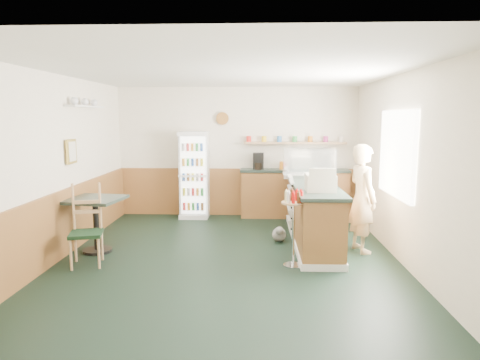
# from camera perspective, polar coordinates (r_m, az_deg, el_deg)

# --- Properties ---
(ground) EXTENTS (6.00, 6.00, 0.00)m
(ground) POSITION_cam_1_polar(r_m,az_deg,el_deg) (6.36, -1.70, -10.68)
(ground) COLOR black
(ground) RESTS_ON ground
(room_envelope) EXTENTS (5.04, 6.02, 2.72)m
(room_envelope) POSITION_cam_1_polar(r_m,az_deg,el_deg) (6.78, -3.24, 3.70)
(room_envelope) COLOR #EFE3CB
(room_envelope) RESTS_ON ground
(service_counter) EXTENTS (0.68, 3.01, 1.01)m
(service_counter) POSITION_cam_1_polar(r_m,az_deg,el_deg) (7.31, 9.53, -4.51)
(service_counter) COLOR #965E30
(service_counter) RESTS_ON ground
(back_counter) EXTENTS (2.24, 0.42, 1.69)m
(back_counter) POSITION_cam_1_polar(r_m,az_deg,el_deg) (8.96, 7.16, -1.52)
(back_counter) COLOR #965E30
(back_counter) RESTS_ON ground
(drinks_fridge) EXTENTS (0.59, 0.52, 1.79)m
(drinks_fridge) POSITION_cam_1_polar(r_m,az_deg,el_deg) (8.91, -6.11, 0.69)
(drinks_fridge) COLOR white
(drinks_fridge) RESTS_ON ground
(display_case) EXTENTS (0.91, 0.48, 0.52)m
(display_case) POSITION_cam_1_polar(r_m,az_deg,el_deg) (7.71, 9.18, 2.26)
(display_case) COLOR silver
(display_case) RESTS_ON service_counter
(cash_register) EXTENTS (0.42, 0.45, 0.24)m
(cash_register) POSITION_cam_1_polar(r_m,az_deg,el_deg) (6.34, 10.65, -0.33)
(cash_register) COLOR beige
(cash_register) RESTS_ON service_counter
(shopkeeper) EXTENTS (0.54, 0.65, 1.67)m
(shopkeeper) POSITION_cam_1_polar(r_m,az_deg,el_deg) (6.84, 16.00, -2.38)
(shopkeeper) COLOR tan
(shopkeeper) RESTS_ON ground
(condiment_stand) EXTENTS (0.34, 0.34, 1.07)m
(condiment_stand) POSITION_cam_1_polar(r_m,az_deg,el_deg) (5.98, 7.16, -4.71)
(condiment_stand) COLOR silver
(condiment_stand) RESTS_ON ground
(newspaper_rack) EXTENTS (0.09, 0.44, 0.88)m
(newspaper_rack) POSITION_cam_1_polar(r_m,az_deg,el_deg) (7.24, 6.76, -2.88)
(newspaper_rack) COLOR black
(newspaper_rack) RESTS_ON ground
(cafe_table) EXTENTS (0.88, 0.88, 0.85)m
(cafe_table) POSITION_cam_1_polar(r_m,az_deg,el_deg) (6.95, -18.68, -4.33)
(cafe_table) COLOR black
(cafe_table) RESTS_ON ground
(cafe_chair) EXTENTS (0.51, 0.52, 1.15)m
(cafe_chair) POSITION_cam_1_polar(r_m,az_deg,el_deg) (6.46, -19.60, -5.34)
(cafe_chair) COLOR black
(cafe_chair) RESTS_ON ground
(dog_doorstop) EXTENTS (0.23, 0.30, 0.28)m
(dog_doorstop) POSITION_cam_1_polar(r_m,az_deg,el_deg) (7.27, 5.24, -7.16)
(dog_doorstop) COLOR gray
(dog_doorstop) RESTS_ON ground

